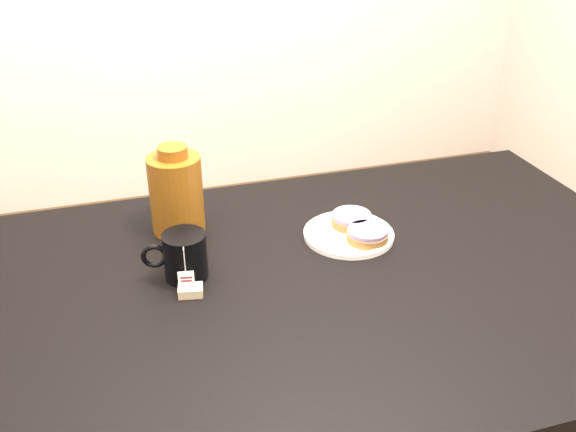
% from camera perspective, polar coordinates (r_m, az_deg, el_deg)
% --- Properties ---
extents(table, '(1.40, 0.90, 0.75)m').
position_cam_1_polar(table, '(1.30, 3.74, -8.38)').
color(table, black).
rests_on(table, ground_plane).
extents(plate, '(0.19, 0.19, 0.01)m').
position_cam_1_polar(plate, '(1.38, 5.41, -1.55)').
color(plate, white).
rests_on(plate, table).
extents(bagel_back, '(0.12, 0.12, 0.03)m').
position_cam_1_polar(bagel_back, '(1.40, 5.67, -0.30)').
color(bagel_back, brown).
rests_on(bagel_back, plate).
extents(bagel_front, '(0.09, 0.09, 0.03)m').
position_cam_1_polar(bagel_front, '(1.35, 7.06, -1.67)').
color(bagel_front, brown).
rests_on(bagel_front, plate).
extents(mug, '(0.13, 0.10, 0.09)m').
position_cam_1_polar(mug, '(1.24, -9.22, -3.50)').
color(mug, black).
rests_on(mug, table).
extents(teabag_pouch, '(0.05, 0.04, 0.02)m').
position_cam_1_polar(teabag_pouch, '(1.21, -8.66, -6.57)').
color(teabag_pouch, '#C6B793').
rests_on(teabag_pouch, table).
extents(bagel_package, '(0.12, 0.12, 0.19)m').
position_cam_1_polar(bagel_package, '(1.39, -9.91, 2.05)').
color(bagel_package, '#572D0B').
rests_on(bagel_package, table).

